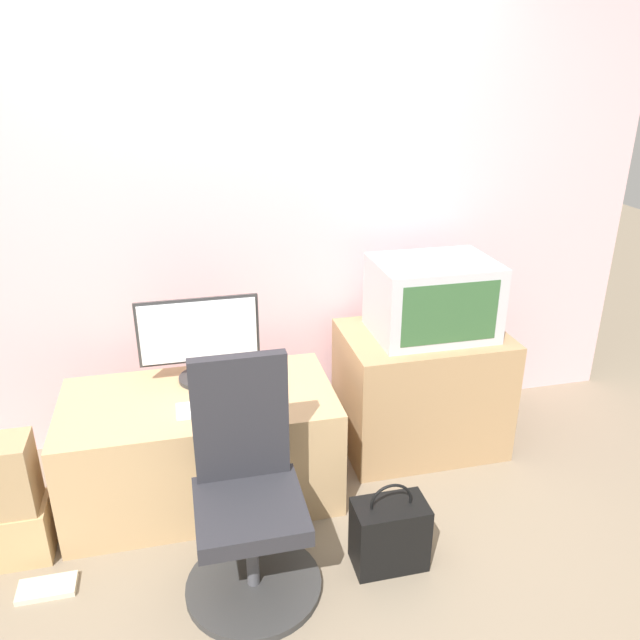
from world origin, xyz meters
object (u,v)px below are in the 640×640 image
(crt_tv, at_px, (432,298))
(office_chair, at_px, (248,504))
(keyboard, at_px, (212,408))
(book, at_px, (47,588))
(mouse, at_px, (261,400))
(cardboard_box_lower, at_px, (10,532))
(handbag, at_px, (389,534))
(main_monitor, at_px, (199,339))

(crt_tv, xyz_separation_m, office_chair, (-1.05, -0.77, -0.48))
(keyboard, bearing_deg, book, -153.96)
(mouse, xyz_separation_m, book, (-0.93, -0.35, -0.54))
(mouse, distance_m, cardboard_box_lower, 1.18)
(crt_tv, bearing_deg, cardboard_box_lower, -168.49)
(handbag, bearing_deg, office_chair, 174.98)
(office_chair, xyz_separation_m, book, (-0.80, 0.12, -0.36))
(cardboard_box_lower, xyz_separation_m, handbag, (1.53, -0.41, 0.03))
(mouse, bearing_deg, book, -159.14)
(mouse, relative_size, crt_tv, 0.10)
(office_chair, xyz_separation_m, cardboard_box_lower, (-0.97, 0.36, -0.25))
(keyboard, bearing_deg, office_chair, -79.00)
(mouse, bearing_deg, crt_tv, 17.62)
(keyboard, distance_m, handbag, 0.92)
(main_monitor, xyz_separation_m, keyboard, (0.02, -0.29, -0.20))
(mouse, height_order, handbag, mouse)
(crt_tv, relative_size, handbag, 1.48)
(main_monitor, height_order, book, main_monitor)
(main_monitor, relative_size, cardboard_box_lower, 1.70)
(handbag, height_order, book, handbag)
(keyboard, bearing_deg, main_monitor, 94.77)
(crt_tv, bearing_deg, keyboard, -165.31)
(crt_tv, height_order, book, crt_tv)
(main_monitor, xyz_separation_m, cardboard_box_lower, (-0.85, -0.40, -0.62))
(cardboard_box_lower, distance_m, handbag, 1.59)
(keyboard, bearing_deg, handbag, -38.25)
(mouse, height_order, cardboard_box_lower, mouse)
(crt_tv, bearing_deg, mouse, -162.38)
(book, bearing_deg, handbag, -7.09)
(keyboard, bearing_deg, cardboard_box_lower, -172.73)
(main_monitor, height_order, cardboard_box_lower, main_monitor)
(crt_tv, bearing_deg, handbag, -120.47)
(office_chair, bearing_deg, book, 171.46)
(crt_tv, height_order, cardboard_box_lower, crt_tv)
(mouse, relative_size, handbag, 0.14)
(keyboard, distance_m, book, 0.95)
(keyboard, relative_size, handbag, 0.77)
(book, bearing_deg, keyboard, 26.04)
(handbag, xyz_separation_m, book, (-1.37, 0.17, -0.14))
(handbag, bearing_deg, mouse, 130.16)
(main_monitor, xyz_separation_m, book, (-0.69, -0.64, -0.73))
(main_monitor, xyz_separation_m, mouse, (0.24, -0.28, -0.20))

